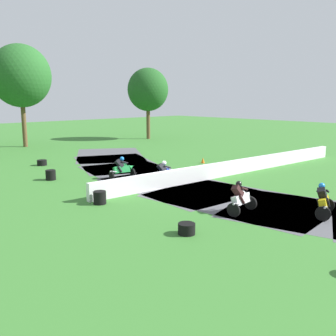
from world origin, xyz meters
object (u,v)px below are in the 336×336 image
at_px(motorcycle_chase_blue, 165,173).
at_px(motorcycle_fourth_yellow, 324,200).
at_px(tire_stack_far, 187,229).
at_px(traffic_cone, 203,160).
at_px(tire_stack_mid_a, 51,175).
at_px(motorcycle_lead_green, 123,169).
at_px(tire_stack_near, 42,163).
at_px(motorcycle_trailing_white, 241,198).
at_px(tire_stack_mid_b, 100,198).

relative_size(motorcycle_chase_blue, motorcycle_fourth_yellow, 1.02).
bearing_deg(tire_stack_far, traffic_cone, 39.23).
height_order(motorcycle_fourth_yellow, tire_stack_mid_a, motorcycle_fourth_yellow).
distance_m(motorcycle_lead_green, tire_stack_near, 7.90).
distance_m(motorcycle_chase_blue, motorcycle_fourth_yellow, 8.75).
height_order(motorcycle_fourth_yellow, tire_stack_far, motorcycle_fourth_yellow).
relative_size(motorcycle_fourth_yellow, tire_stack_near, 2.45).
bearing_deg(motorcycle_lead_green, tire_stack_near, 101.19).
bearing_deg(motorcycle_lead_green, tire_stack_far, -113.29).
relative_size(tire_stack_mid_a, tire_stack_far, 0.96).
bearing_deg(motorcycle_lead_green, tire_stack_mid_a, 141.05).
distance_m(motorcycle_lead_green, motorcycle_trailing_white, 8.94).
bearing_deg(motorcycle_trailing_white, motorcycle_fourth_yellow, -51.06).
height_order(motorcycle_lead_green, tire_stack_mid_b, motorcycle_lead_green).
distance_m(motorcycle_fourth_yellow, traffic_cone, 13.32).
bearing_deg(tire_stack_near, tire_stack_mid_a, -109.59).
bearing_deg(tire_stack_near, tire_stack_far, -98.15).
height_order(motorcycle_lead_green, tire_stack_mid_a, motorcycle_lead_green).
distance_m(motorcycle_fourth_yellow, tire_stack_mid_a, 15.15).
distance_m(tire_stack_mid_a, tire_stack_far, 11.89).
distance_m(motorcycle_lead_green, traffic_cone, 7.74).
bearing_deg(motorcycle_lead_green, tire_stack_mid_b, -137.53).
bearing_deg(motorcycle_chase_blue, tire_stack_mid_a, 126.97).
distance_m(tire_stack_near, tire_stack_far, 17.09).
xyz_separation_m(motorcycle_trailing_white, tire_stack_far, (-3.61, -0.24, -0.44)).
xyz_separation_m(motorcycle_chase_blue, tire_stack_far, (-4.80, -6.32, -0.43)).
relative_size(motorcycle_chase_blue, tire_stack_near, 2.50).
relative_size(tire_stack_far, traffic_cone, 1.42).
distance_m(tire_stack_mid_b, traffic_cone, 12.46).
distance_m(motorcycle_chase_blue, tire_stack_near, 10.87).
distance_m(motorcycle_chase_blue, motorcycle_trailing_white, 6.19).
bearing_deg(tire_stack_near, tire_stack_mid_b, -102.44).
bearing_deg(motorcycle_chase_blue, traffic_cone, 25.08).
xyz_separation_m(motorcycle_lead_green, traffic_cone, (7.72, 0.35, -0.41)).
bearing_deg(motorcycle_chase_blue, tire_stack_near, 102.67).
bearing_deg(motorcycle_trailing_white, motorcycle_lead_green, 87.81).
relative_size(tire_stack_mid_a, traffic_cone, 1.36).
bearing_deg(tire_stack_mid_b, motorcycle_chase_blue, 9.83).
relative_size(motorcycle_lead_green, motorcycle_trailing_white, 1.02).
height_order(motorcycle_trailing_white, tire_stack_near, motorcycle_trailing_white).
bearing_deg(tire_stack_far, motorcycle_chase_blue, 52.75).
bearing_deg(tire_stack_mid_a, motorcycle_chase_blue, -53.03).
height_order(motorcycle_trailing_white, tire_stack_mid_b, motorcycle_trailing_white).
height_order(tire_stack_near, tire_stack_mid_b, tire_stack_mid_b).
distance_m(motorcycle_trailing_white, tire_stack_far, 3.65).
height_order(motorcycle_trailing_white, tire_stack_mid_a, motorcycle_trailing_white).
height_order(motorcycle_chase_blue, motorcycle_fourth_yellow, motorcycle_fourth_yellow).
bearing_deg(traffic_cone, motorcycle_chase_blue, -154.92).
bearing_deg(tire_stack_mid_a, traffic_cone, -11.93).
bearing_deg(tire_stack_mid_a, tire_stack_far, -93.02).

